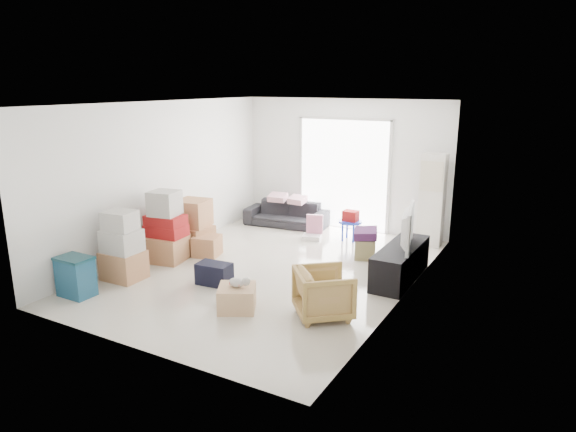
# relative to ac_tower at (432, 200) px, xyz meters

# --- Properties ---
(room_shell) EXTENTS (4.98, 6.48, 3.18)m
(room_shell) POSITION_rel_ac_tower_xyz_m (-1.95, -2.65, 0.48)
(room_shell) COLOR beige
(room_shell) RESTS_ON ground
(sliding_door) EXTENTS (2.10, 0.04, 2.33)m
(sliding_door) POSITION_rel_ac_tower_xyz_m (-1.95, 0.33, 0.37)
(sliding_door) COLOR white
(sliding_door) RESTS_ON room_shell
(ac_tower) EXTENTS (0.45, 0.30, 1.75)m
(ac_tower) POSITION_rel_ac_tower_xyz_m (0.00, 0.00, 0.00)
(ac_tower) COLOR silver
(ac_tower) RESTS_ON room_shell
(tv_console) EXTENTS (0.48, 1.61, 0.54)m
(tv_console) POSITION_rel_ac_tower_xyz_m (0.05, -2.01, -0.61)
(tv_console) COLOR black
(tv_console) RESTS_ON room_shell
(television) EXTENTS (0.86, 1.21, 0.14)m
(television) POSITION_rel_ac_tower_xyz_m (0.05, -2.01, -0.26)
(television) COLOR black
(television) RESTS_ON tv_console
(sofa) EXTENTS (1.81, 0.71, 0.69)m
(sofa) POSITION_rel_ac_tower_xyz_m (-3.05, -0.15, -0.53)
(sofa) COLOR black
(sofa) RESTS_ON room_shell
(pillow_left) EXTENTS (0.45, 0.37, 0.13)m
(pillow_left) POSITION_rel_ac_tower_xyz_m (-3.26, -0.15, -0.12)
(pillow_left) COLOR #EBABB8
(pillow_left) RESTS_ON sofa
(pillow_right) EXTENTS (0.33, 0.27, 0.11)m
(pillow_right) POSITION_rel_ac_tower_xyz_m (-2.78, -0.15, -0.13)
(pillow_right) COLOR #EBABB8
(pillow_right) RESTS_ON sofa
(armchair) EXTENTS (0.95, 0.96, 0.72)m
(armchair) POSITION_rel_ac_tower_xyz_m (-0.43, -3.81, -0.52)
(armchair) COLOR #AA7F4B
(armchair) RESTS_ON room_shell
(storage_bins) EXTENTS (0.51, 0.36, 0.59)m
(storage_bins) POSITION_rel_ac_tower_xyz_m (-3.85, -4.93, -0.58)
(storage_bins) COLOR navy
(storage_bins) RESTS_ON room_shell
(box_stack_a) EXTENTS (0.61, 0.52, 1.10)m
(box_stack_a) POSITION_rel_ac_tower_xyz_m (-3.75, -4.12, -0.38)
(box_stack_a) COLOR #B57651
(box_stack_a) RESTS_ON room_shell
(box_stack_b) EXTENTS (0.71, 0.71, 1.23)m
(box_stack_b) POSITION_rel_ac_tower_xyz_m (-3.75, -3.12, -0.34)
(box_stack_b) COLOR #B57651
(box_stack_b) RESTS_ON room_shell
(box_stack_c) EXTENTS (0.68, 0.62, 0.95)m
(box_stack_c) POSITION_rel_ac_tower_xyz_m (-3.72, -2.43, -0.41)
(box_stack_c) COLOR #B57651
(box_stack_c) RESTS_ON room_shell
(loose_box) EXTENTS (0.53, 0.53, 0.36)m
(loose_box) POSITION_rel_ac_tower_xyz_m (-3.31, -2.58, -0.69)
(loose_box) COLOR #B57651
(loose_box) RESTS_ON room_shell
(duffel_bag) EXTENTS (0.54, 0.36, 0.33)m
(duffel_bag) POSITION_rel_ac_tower_xyz_m (-2.38, -3.60, -0.71)
(duffel_bag) COLOR black
(duffel_bag) RESTS_ON room_shell
(ottoman) EXTENTS (0.45, 0.45, 0.35)m
(ottoman) POSITION_rel_ac_tower_xyz_m (-0.79, -1.35, -0.70)
(ottoman) COLOR #998859
(ottoman) RESTS_ON room_shell
(blanket) EXTENTS (0.49, 0.49, 0.14)m
(blanket) POSITION_rel_ac_tower_xyz_m (-0.79, -1.35, -0.45)
(blanket) COLOR #441E4B
(blanket) RESTS_ON ottoman
(kids_table) EXTENTS (0.46, 0.46, 0.60)m
(kids_table) POSITION_rel_ac_tower_xyz_m (-1.43, -0.47, -0.45)
(kids_table) COLOR #1F37C4
(kids_table) RESTS_ON room_shell
(toy_walker) EXTENTS (0.43, 0.41, 0.47)m
(toy_walker) POSITION_rel_ac_tower_xyz_m (-2.12, -0.74, -0.74)
(toy_walker) COLOR silver
(toy_walker) RESTS_ON room_shell
(wood_crate) EXTENTS (0.67, 0.67, 0.33)m
(wood_crate) POSITION_rel_ac_tower_xyz_m (-1.55, -4.19, -0.71)
(wood_crate) COLOR tan
(wood_crate) RESTS_ON room_shell
(plush_bunny) EXTENTS (0.31, 0.17, 0.15)m
(plush_bunny) POSITION_rel_ac_tower_xyz_m (-1.52, -4.18, -0.48)
(plush_bunny) COLOR #B2ADA8
(plush_bunny) RESTS_ON wood_crate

